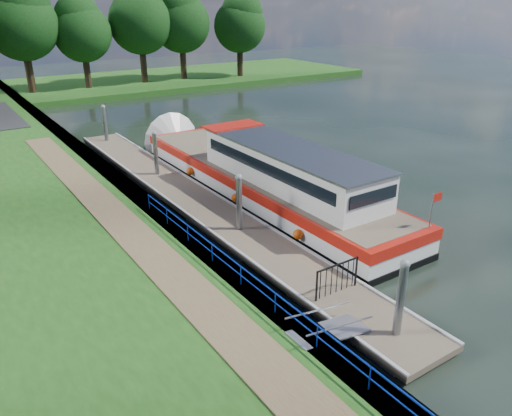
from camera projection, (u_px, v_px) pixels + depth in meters
ground at (382, 335)px, 15.72m from camera, size 160.00×160.00×0.00m
bank_edge at (131, 196)px, 25.76m from camera, size 1.10×90.00×0.78m
far_bank at (135, 82)px, 61.60m from camera, size 60.00×18.00×0.60m
footpath at (150, 251)px, 19.29m from camera, size 1.60×40.00×0.05m
blue_fence at (257, 283)px, 16.10m from camera, size 0.04×18.04×0.72m
pontoon at (193, 202)px, 25.61m from camera, size 2.50×30.00×0.56m
mooring_piles at (192, 181)px, 25.19m from camera, size 0.30×27.30×3.55m
gangway at (329, 331)px, 14.91m from camera, size 2.58×1.00×0.92m
gate_panel at (337, 274)px, 16.96m from camera, size 1.85×0.05×1.15m
barge at (255, 174)px, 26.81m from camera, size 4.36×21.15×4.78m
horizon_trees at (9, 19)px, 49.12m from camera, size 54.38×10.03×12.87m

